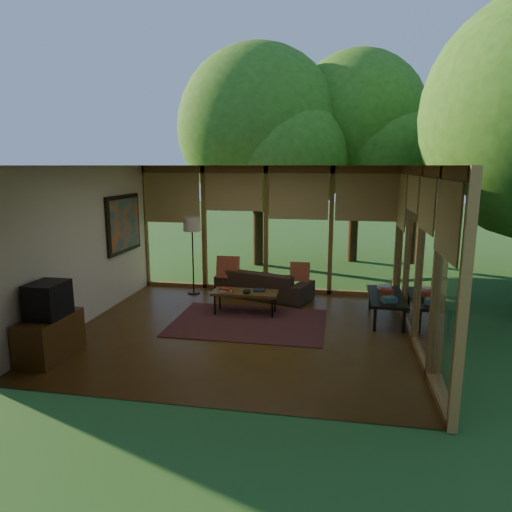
% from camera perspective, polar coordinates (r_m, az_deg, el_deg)
% --- Properties ---
extents(floor, '(5.50, 5.50, 0.00)m').
position_cam_1_polar(floor, '(7.71, -1.77, -9.25)').
color(floor, brown).
rests_on(floor, ground).
extents(ceiling, '(5.50, 5.50, 0.00)m').
position_cam_1_polar(ceiling, '(7.22, -1.90, 11.26)').
color(ceiling, silver).
rests_on(ceiling, ground).
extents(wall_left, '(0.04, 5.00, 2.70)m').
position_cam_1_polar(wall_left, '(8.36, -20.59, 1.25)').
color(wall_left, silver).
rests_on(wall_left, ground).
extents(wall_front, '(5.50, 0.04, 2.70)m').
position_cam_1_polar(wall_front, '(4.99, -7.90, -4.52)').
color(wall_front, silver).
rests_on(wall_front, ground).
extents(window_wall_back, '(5.50, 0.12, 2.70)m').
position_cam_1_polar(window_wall_back, '(9.77, 1.26, 3.32)').
color(window_wall_back, brown).
rests_on(window_wall_back, ground).
extents(window_wall_right, '(0.12, 5.00, 2.70)m').
position_cam_1_polar(window_wall_right, '(7.29, 19.82, -0.08)').
color(window_wall_right, brown).
rests_on(window_wall_right, ground).
extents(tree_nw, '(4.26, 4.26, 5.80)m').
position_cam_1_polar(tree_nw, '(12.51, 0.32, 15.66)').
color(tree_nw, '#3C2615').
rests_on(tree_nw, ground).
extents(tree_ne, '(3.70, 3.70, 5.76)m').
position_cam_1_polar(tree_ne, '(13.31, 12.56, 16.18)').
color(tree_ne, '#3C2615').
rests_on(tree_ne, ground).
extents(rug, '(2.63, 1.87, 0.01)m').
position_cam_1_polar(rug, '(8.04, -0.92, -8.30)').
color(rug, maroon).
rests_on(rug, floor).
extents(sofa, '(2.13, 1.36, 0.58)m').
position_cam_1_polar(sofa, '(9.49, 0.98, -3.46)').
color(sofa, '#38291C').
rests_on(sofa, floor).
extents(pillow_left, '(0.46, 0.25, 0.48)m').
position_cam_1_polar(pillow_left, '(9.51, -3.52, -1.45)').
color(pillow_left, maroon).
rests_on(pillow_left, sofa).
extents(pillow_right, '(0.39, 0.21, 0.41)m').
position_cam_1_polar(pillow_right, '(9.28, 5.51, -2.02)').
color(pillow_right, maroon).
rests_on(pillow_right, sofa).
extents(ct_book_lower, '(0.24, 0.20, 0.03)m').
position_cam_1_polar(ct_book_lower, '(8.42, -3.78, -4.32)').
color(ct_book_lower, beige).
rests_on(ct_book_lower, coffee_table).
extents(ct_book_upper, '(0.23, 0.19, 0.03)m').
position_cam_1_polar(ct_book_upper, '(8.42, -3.78, -4.12)').
color(ct_book_upper, maroon).
rests_on(ct_book_upper, coffee_table).
extents(ct_book_side, '(0.21, 0.16, 0.03)m').
position_cam_1_polar(ct_book_side, '(8.43, 0.41, -4.29)').
color(ct_book_side, '#151E30').
rests_on(ct_book_side, coffee_table).
extents(ct_bowl, '(0.16, 0.16, 0.07)m').
position_cam_1_polar(ct_bowl, '(8.29, -1.17, -4.42)').
color(ct_bowl, black).
rests_on(ct_bowl, coffee_table).
extents(media_cabinet, '(0.50, 1.00, 0.60)m').
position_cam_1_polar(media_cabinet, '(7.23, -24.35, -9.18)').
color(media_cabinet, brown).
rests_on(media_cabinet, floor).
extents(television, '(0.45, 0.55, 0.50)m').
position_cam_1_polar(television, '(7.05, -24.57, -4.99)').
color(television, black).
rests_on(television, media_cabinet).
extents(console_book_a, '(0.29, 0.25, 0.09)m').
position_cam_1_polar(console_book_a, '(7.97, 16.29, -5.23)').
color(console_book_a, '#376059').
rests_on(console_book_a, side_console).
extents(console_book_b, '(0.24, 0.20, 0.09)m').
position_cam_1_polar(console_book_b, '(8.40, 15.99, -4.35)').
color(console_book_b, maroon).
rests_on(console_book_b, side_console).
extents(console_book_c, '(0.25, 0.20, 0.06)m').
position_cam_1_polar(console_book_c, '(8.79, 15.74, -3.76)').
color(console_book_c, beige).
rests_on(console_book_c, side_console).
extents(floor_lamp, '(0.36, 0.36, 1.65)m').
position_cam_1_polar(floor_lamp, '(9.64, -7.99, 3.43)').
color(floor_lamp, black).
rests_on(floor_lamp, floor).
extents(coffee_table, '(1.20, 0.50, 0.43)m').
position_cam_1_polar(coffee_table, '(8.41, -1.37, -4.68)').
color(coffee_table, brown).
rests_on(coffee_table, floor).
extents(side_console, '(0.60, 1.40, 0.46)m').
position_cam_1_polar(side_console, '(8.38, 15.98, -5.05)').
color(side_console, black).
rests_on(side_console, floor).
extents(wall_painting, '(0.06, 1.35, 1.15)m').
position_cam_1_polar(wall_painting, '(9.53, -16.19, 3.88)').
color(wall_painting, black).
rests_on(wall_painting, wall_left).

